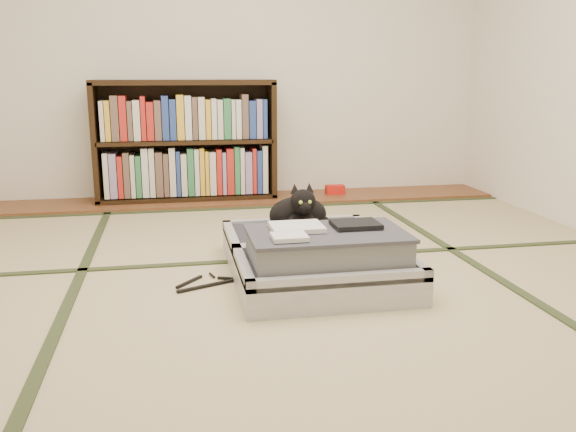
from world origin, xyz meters
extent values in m
plane|color=tan|center=(0.00, 0.00, 0.00)|extent=(4.50, 4.50, 0.00)
cube|color=brown|center=(0.00, 2.00, 0.01)|extent=(4.00, 0.50, 0.02)
cube|color=red|center=(0.76, 2.03, 0.06)|extent=(0.15, 0.10, 0.07)
plane|color=silver|center=(0.00, 2.25, 1.20)|extent=(4.00, 0.00, 4.00)
cube|color=#2D381E|center=(-1.00, 0.00, 0.00)|extent=(0.05, 4.50, 0.01)
cube|color=#2D381E|center=(1.00, 0.00, 0.00)|extent=(0.05, 4.50, 0.01)
cube|color=#2D381E|center=(0.00, 0.40, 0.00)|extent=(4.00, 0.05, 0.01)
cube|color=#2D381E|center=(0.00, 1.70, 0.00)|extent=(4.00, 0.05, 0.01)
cube|color=black|center=(-1.08, 2.07, 0.47)|extent=(0.04, 0.31, 0.88)
cube|color=black|center=(0.25, 2.07, 0.47)|extent=(0.04, 0.31, 0.88)
cube|color=black|center=(-0.42, 2.07, 0.03)|extent=(1.37, 0.31, 0.04)
cube|color=black|center=(-0.42, 2.07, 0.91)|extent=(1.37, 0.31, 0.04)
cube|color=black|center=(-0.42, 2.07, 0.47)|extent=(1.31, 0.31, 0.03)
cube|color=black|center=(-0.42, 2.22, 0.47)|extent=(1.37, 0.02, 0.88)
cube|color=gray|center=(-0.42, 2.05, 0.25)|extent=(1.23, 0.22, 0.37)
cube|color=gray|center=(-0.42, 2.05, 0.66)|extent=(1.23, 0.22, 0.33)
cube|color=#B7B6BB|center=(0.13, -0.14, 0.07)|extent=(0.79, 0.53, 0.14)
cube|color=#2C2C33|center=(0.13, -0.14, 0.10)|extent=(0.71, 0.45, 0.10)
cube|color=#B7B6BB|center=(0.13, -0.39, 0.14)|extent=(0.79, 0.04, 0.05)
cube|color=#B7B6BB|center=(0.13, 0.10, 0.14)|extent=(0.79, 0.04, 0.05)
cube|color=#B7B6BB|center=(-0.25, -0.14, 0.14)|extent=(0.04, 0.53, 0.05)
cube|color=#B7B6BB|center=(0.51, -0.14, 0.14)|extent=(0.04, 0.53, 0.05)
cube|color=#B7B6BB|center=(0.13, 0.39, 0.07)|extent=(0.79, 0.53, 0.14)
cube|color=#2C2C33|center=(0.13, 0.39, 0.10)|extent=(0.71, 0.45, 0.10)
cube|color=#B7B6BB|center=(0.13, 0.14, 0.14)|extent=(0.79, 0.04, 0.05)
cube|color=#B7B6BB|center=(0.13, 0.63, 0.14)|extent=(0.79, 0.04, 0.05)
cube|color=#B7B6BB|center=(-0.25, 0.39, 0.14)|extent=(0.04, 0.53, 0.05)
cube|color=#B7B6BB|center=(0.51, 0.39, 0.14)|extent=(0.04, 0.53, 0.05)
cylinder|color=black|center=(0.13, 0.12, 0.15)|extent=(0.72, 0.03, 0.03)
cube|color=gray|center=(0.13, -0.14, 0.20)|extent=(0.68, 0.41, 0.14)
cube|color=#3E3E46|center=(0.13, -0.14, 0.28)|extent=(0.70, 0.43, 0.02)
cube|color=silver|center=(0.00, -0.09, 0.30)|extent=(0.23, 0.19, 0.02)
cube|color=black|center=(0.28, -0.09, 0.30)|extent=(0.21, 0.17, 0.02)
cube|color=silver|center=(-0.06, -0.25, 0.30)|extent=(0.15, 0.13, 0.02)
cube|color=white|center=(-0.10, -0.40, 0.08)|extent=(0.06, 0.01, 0.04)
cube|color=white|center=(0.03, -0.40, 0.06)|extent=(0.05, 0.01, 0.04)
cube|color=orange|center=(0.40, -0.40, 0.08)|extent=(0.05, 0.01, 0.04)
cube|color=#197F33|center=(0.32, -0.40, 0.10)|extent=(0.04, 0.01, 0.03)
ellipsoid|color=black|center=(0.11, 0.39, 0.25)|extent=(0.31, 0.20, 0.19)
ellipsoid|color=black|center=(0.11, 0.30, 0.23)|extent=(0.15, 0.11, 0.11)
ellipsoid|color=black|center=(0.11, 0.27, 0.34)|extent=(0.13, 0.12, 0.13)
sphere|color=black|center=(0.11, 0.21, 0.32)|extent=(0.06, 0.06, 0.06)
cone|color=black|center=(0.07, 0.29, 0.41)|extent=(0.05, 0.06, 0.06)
cone|color=black|center=(0.15, 0.29, 0.41)|extent=(0.05, 0.06, 0.06)
sphere|color=#A5BF33|center=(0.09, 0.21, 0.35)|extent=(0.02, 0.02, 0.02)
sphere|color=#A5BF33|center=(0.13, 0.21, 0.35)|extent=(0.02, 0.02, 0.02)
cylinder|color=black|center=(0.22, 0.48, 0.18)|extent=(0.19, 0.11, 0.03)
torus|color=white|center=(0.29, 0.39, 0.16)|extent=(0.11, 0.11, 0.01)
torus|color=white|center=(0.30, 0.39, 0.17)|extent=(0.09, 0.09, 0.01)
cube|color=black|center=(-0.36, 0.05, 0.01)|extent=(0.35, 0.16, 0.01)
cube|color=black|center=(-0.48, 0.11, 0.01)|extent=(0.13, 0.15, 0.01)
cube|color=black|center=(-0.25, 0.11, 0.01)|extent=(0.18, 0.08, 0.01)
cylinder|color=black|center=(-0.36, 0.18, 0.01)|extent=(0.03, 0.07, 0.01)
camera|label=1|loc=(-0.53, -2.68, 0.97)|focal=38.00mm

